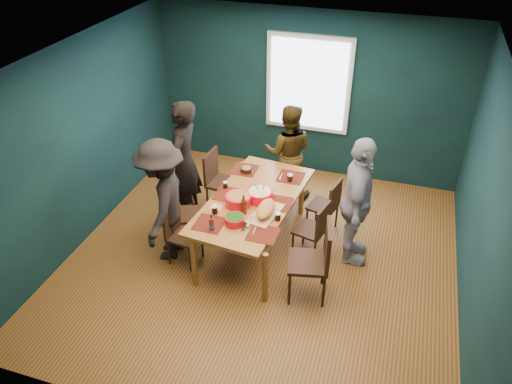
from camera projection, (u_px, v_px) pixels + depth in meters
The scene contains 26 objects.
room at pixel (269, 160), 6.17m from camera, with size 5.01×5.01×2.71m.
dining_table at pixel (253, 203), 6.54m from camera, with size 1.24×2.16×0.78m.
chair_left_far at pixel (217, 177), 7.42m from camera, with size 0.46×0.46×0.94m.
chair_left_mid at pixel (182, 210), 6.76m from camera, with size 0.52×0.52×0.90m.
chair_left_near at pixel (179, 230), 6.45m from camera, with size 0.41×0.41×0.83m.
chair_right_far at pixel (328, 203), 6.96m from camera, with size 0.45×0.45×0.83m.
chair_right_mid at pixel (316, 227), 6.49m from camera, with size 0.46×0.46×0.83m.
chair_right_near at pixel (317, 256), 5.83m from camera, with size 0.56×0.56×1.04m.
person_far_left at pixel (184, 162), 7.04m from camera, with size 0.67×0.44×1.83m, color black.
person_back at pixel (288, 152), 7.59m from camera, with size 0.75×0.58×1.54m, color black.
person_right at pixel (357, 203), 6.24m from camera, with size 1.04×0.43×1.78m, color white.
person_near_left at pixel (163, 201), 6.34m from camera, with size 1.10×0.63×1.70m, color black.
bowl_salad at pixel (238, 200), 6.36m from camera, with size 0.34×0.34×0.14m.
bowl_dumpling at pixel (260, 195), 6.45m from camera, with size 0.33×0.33×0.31m.
bowl_herbs at pixel (235, 220), 6.03m from camera, with size 0.25×0.25×0.11m.
cutting_board at pixel (266, 210), 6.17m from camera, with size 0.38×0.71×0.15m.
small_bowl at pixel (247, 169), 7.06m from camera, with size 0.17×0.17×0.07m.
beer_bottle_a at pixel (212, 224), 5.91m from camera, with size 0.06×0.06×0.23m.
beer_bottle_b at pixel (244, 206), 6.18m from camera, with size 0.07×0.07×0.27m.
cola_glass_a at pixel (215, 209), 6.20m from camera, with size 0.08×0.08×0.11m.
cola_glass_b at pixel (278, 216), 6.09m from camera, with size 0.07×0.07×0.10m.
cola_glass_c at pixel (290, 177), 6.84m from camera, with size 0.08×0.08×0.11m.
cola_glass_d at pixel (225, 185), 6.70m from camera, with size 0.07×0.07×0.09m.
napkin_a at pixel (278, 199), 6.50m from camera, with size 0.16×0.16×0.00m, color #FF766B.
napkin_b at pixel (217, 207), 6.34m from camera, with size 0.14×0.14×0.00m, color #FF766B.
napkin_c at pixel (261, 237), 5.83m from camera, with size 0.14×0.14×0.00m, color #FF766B.
Camera 1 is at (1.46, -4.90, 4.44)m, focal length 35.00 mm.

